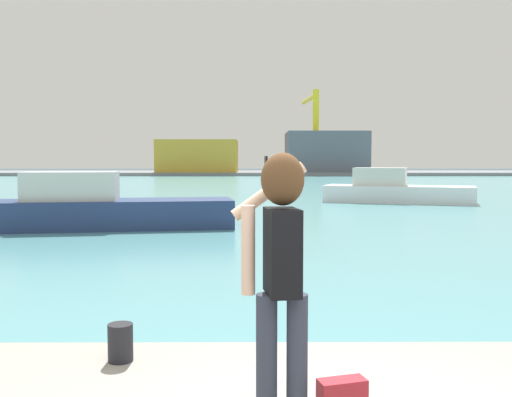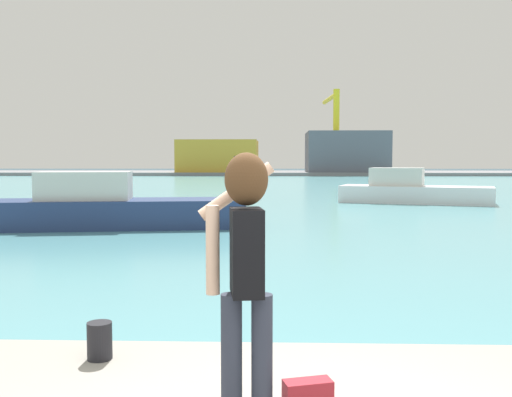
{
  "view_description": "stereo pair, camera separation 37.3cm",
  "coord_description": "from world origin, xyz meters",
  "views": [
    {
      "loc": [
        -0.47,
        -3.15,
        2.35
      ],
      "look_at": [
        -0.42,
        6.31,
        1.72
      ],
      "focal_mm": 39.63,
      "sensor_mm": 36.0,
      "label": 1
    },
    {
      "loc": [
        -0.1,
        -3.14,
        2.35
      ],
      "look_at": [
        -0.42,
        6.31,
        1.72
      ],
      "focal_mm": 39.63,
      "sensor_mm": 36.0,
      "label": 2
    }
  ],
  "objects": [
    {
      "name": "ground_plane",
      "position": [
        0.0,
        50.0,
        0.0
      ],
      "size": [
        220.0,
        220.0,
        0.0
      ],
      "primitive_type": "plane",
      "color": "#334751"
    },
    {
      "name": "harbor_water",
      "position": [
        0.0,
        52.0,
        0.01
      ],
      "size": [
        140.0,
        100.0,
        0.02
      ],
      "primitive_type": "cube",
      "color": "#599EA8",
      "rests_on": "ground_plane"
    },
    {
      "name": "far_shore_dock",
      "position": [
        0.0,
        92.0,
        0.26
      ],
      "size": [
        140.0,
        20.0,
        0.52
      ],
      "primitive_type": "cube",
      "color": "gray",
      "rests_on": "ground_plane"
    },
    {
      "name": "person_photographer",
      "position": [
        -0.29,
        0.47,
        1.73
      ],
      "size": [
        0.53,
        0.55,
        1.74
      ],
      "rotation": [
        0.0,
        0.0,
        1.71
      ],
      "color": "#2D3342",
      "rests_on": "quay_promenade"
    },
    {
      "name": "harbor_bollard",
      "position": [
        -1.59,
        1.51,
        0.82
      ],
      "size": [
        0.21,
        0.21,
        0.32
      ],
      "primitive_type": "cylinder",
      "color": "black",
      "rests_on": "quay_promenade"
    },
    {
      "name": "boat_moored",
      "position": [
        -5.79,
        16.18,
        0.71
      ],
      "size": [
        8.98,
        3.47,
        1.95
      ],
      "rotation": [
        0.0,
        0.0,
        0.15
      ],
      "color": "navy",
      "rests_on": "harbor_water"
    },
    {
      "name": "boat_moored_2",
      "position": [
        7.41,
        28.21,
        0.7
      ],
      "size": [
        8.44,
        4.97,
        1.94
      ],
      "rotation": [
        0.0,
        0.0,
        -0.33
      ],
      "color": "white",
      "rests_on": "harbor_water"
    },
    {
      "name": "warehouse_left",
      "position": [
        -9.3,
        88.8,
        3.06
      ],
      "size": [
        12.6,
        11.07,
        5.09
      ],
      "primitive_type": "cube",
      "color": "gold",
      "rests_on": "far_shore_dock"
    },
    {
      "name": "warehouse_right",
      "position": [
        11.37,
        89.08,
        3.73
      ],
      "size": [
        12.69,
        11.1,
        6.42
      ],
      "primitive_type": "cube",
      "color": "slate",
      "rests_on": "far_shore_dock"
    },
    {
      "name": "port_crane",
      "position": [
        9.44,
        89.36,
        8.93
      ],
      "size": [
        1.66,
        13.29,
        13.11
      ],
      "color": "yellow",
      "rests_on": "far_shore_dock"
    }
  ]
}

